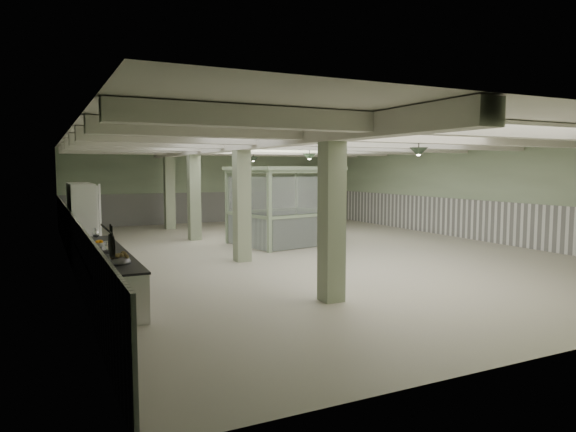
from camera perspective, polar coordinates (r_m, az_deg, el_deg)
name	(u,v)px	position (r m, az deg, el deg)	size (l,w,h in m)	color
floor	(303,250)	(16.84, 1.66, -3.82)	(20.00, 20.00, 0.00)	beige
ceiling	(303,139)	(16.66, 1.70, 8.51)	(14.00, 20.00, 0.02)	white
wall_back	(210,186)	(25.92, -8.65, 3.29)	(14.00, 0.02, 3.60)	#AAC19A
wall_left	(69,201)	(14.77, -23.14, 1.53)	(0.02, 20.00, 3.60)	#AAC19A
wall_right	(464,191)	(20.84, 19.01, 2.61)	(0.02, 20.00, 3.60)	#AAC19A
wainscot_left	(72,240)	(14.87, -22.90, -2.51)	(0.05, 19.90, 1.50)	white
wainscot_right	(463,219)	(20.89, 18.87, -0.27)	(0.05, 19.90, 1.50)	white
wainscot_back	(211,207)	(25.95, -8.60, 0.97)	(13.90, 0.05, 1.50)	white
girder	(230,145)	(15.65, -6.52, 7.88)	(0.45, 19.90, 0.40)	white
beam_a	(486,128)	(10.61, 21.11, 9.08)	(13.90, 0.35, 0.32)	white
beam_b	(402,136)	(12.45, 12.57, 8.68)	(13.90, 0.35, 0.32)	white
beam_c	(345,141)	(14.49, 6.34, 8.26)	(13.90, 0.35, 0.32)	white
beam_d	(303,145)	(16.65, 1.70, 7.89)	(13.90, 0.35, 0.32)	white
beam_e	(271,148)	(18.90, -1.86, 7.57)	(13.90, 0.35, 0.32)	white
beam_f	(246,150)	(21.20, -4.64, 7.30)	(13.90, 0.35, 0.32)	white
beam_g	(226,152)	(23.55, -6.87, 7.07)	(13.90, 0.35, 0.32)	white
column_a	(332,212)	(10.21, 4.88, 0.47)	(0.42, 0.42, 3.60)	#A1AE8C
column_b	(242,199)	(14.72, -5.16, 1.91)	(0.42, 0.42, 3.60)	#A1AE8C
column_c	(194,192)	(19.46, -10.40, 2.65)	(0.42, 0.42, 3.60)	#A1AE8C
column_d	(169,188)	(23.34, -13.05, 3.01)	(0.42, 0.42, 3.60)	#A1AE8C
hook_rail	(106,229)	(7.22, -19.54, -1.37)	(0.02, 0.02, 1.20)	black
pendant_front	(419,152)	(12.75, 14.31, 6.89)	(0.44, 0.44, 0.22)	#304030
pendant_mid	(309,157)	(17.31, 2.39, 6.56)	(0.44, 0.44, 0.22)	#304030
pendant_back	(253,160)	(21.84, -3.89, 6.27)	(0.44, 0.44, 0.22)	#304030
prep_counter	(104,272)	(11.64, -19.79, -5.89)	(0.94, 5.41, 0.91)	silver
pitcher_near	(107,248)	(11.15, -19.52, -3.37)	(0.18, 0.21, 0.27)	silver
pitcher_far	(96,233)	(13.92, -20.56, -1.78)	(0.17, 0.20, 0.25)	silver
veg_colander	(119,259)	(9.97, -18.28, -4.53)	(0.43, 0.43, 0.20)	#47464B
orange_bowl	(99,245)	(12.36, -20.25, -3.02)	(0.23, 0.23, 0.08)	#B2B2B7
skillet_near	(112,247)	(7.11, -18.95, -3.24)	(0.30, 0.30, 0.04)	black
skillet_far	(111,245)	(7.24, -19.08, -3.10)	(0.30, 0.30, 0.04)	black
walkin_cooler	(82,222)	(15.84, -21.89, -0.58)	(0.85, 2.50, 2.29)	white
guard_booth	(284,192)	(18.13, -0.39, 2.65)	(3.87, 3.46, 2.73)	#98AF8C
filing_cabinet	(329,224)	(19.26, 4.57, -0.88)	(0.39, 0.56, 1.21)	#585A4B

